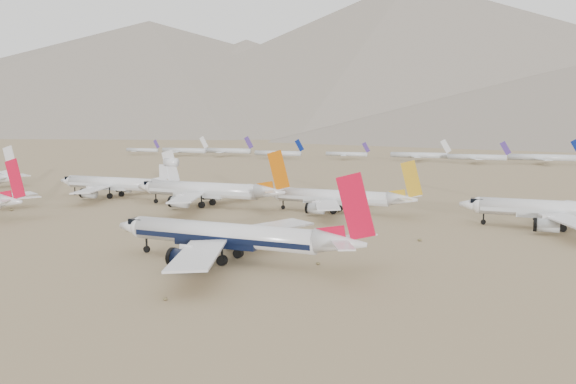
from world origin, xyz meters
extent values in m
plane|color=olive|center=(0.00, 0.00, 0.00)|extent=(7000.00, 7000.00, 0.00)
cylinder|color=silver|center=(6.44, -2.82, 5.22)|extent=(38.41, 4.54, 4.54)
cube|color=black|center=(6.44, -2.82, 4.65)|extent=(37.64, 4.61, 1.02)
sphere|color=silver|center=(-12.77, -2.82, 5.22)|extent=(4.54, 4.54, 4.54)
cube|color=black|center=(-13.45, -2.82, 6.47)|extent=(3.18, 2.95, 1.14)
cone|color=silver|center=(30.18, -2.82, 5.56)|extent=(9.60, 4.54, 4.54)
cube|color=silver|center=(9.41, -16.29, 4.43)|extent=(14.83, 23.38, 0.71)
cube|color=silver|center=(32.05, -7.24, 6.13)|extent=(6.10, 7.97, 0.27)
cylinder|color=black|center=(4.31, -12.26, 2.38)|extent=(5.33, 3.27, 3.27)
cube|color=silver|center=(9.41, 10.65, 4.43)|extent=(14.83, 23.38, 0.71)
cube|color=silver|center=(32.05, 1.59, 6.13)|extent=(6.10, 7.97, 0.27)
cylinder|color=black|center=(4.31, 6.62, 2.38)|extent=(5.33, 3.27, 3.27)
cube|color=red|center=(32.85, -2.82, 12.18)|extent=(7.28, 0.36, 11.99)
cylinder|color=black|center=(-11.63, -2.82, 0.68)|extent=(1.36, 0.57, 1.36)
cylinder|color=black|center=(8.04, -6.00, 0.95)|extent=(1.91, 1.14, 1.91)
cylinder|color=black|center=(8.04, 0.36, 0.95)|extent=(1.91, 1.14, 1.91)
cone|color=silver|center=(-70.93, 14.79, 5.31)|extent=(9.03, 4.33, 4.33)
cube|color=silver|center=(-69.18, 10.63, 5.85)|extent=(5.73, 7.50, 0.26)
cube|color=silver|center=(-69.18, 18.95, 5.85)|extent=(5.73, 7.50, 0.26)
cube|color=red|center=(-68.42, 14.79, 11.55)|extent=(6.84, 0.35, 11.28)
cylinder|color=silver|center=(66.89, 59.07, 5.11)|extent=(36.65, 4.44, 4.44)
cube|color=silver|center=(66.89, 59.07, 4.55)|extent=(35.91, 4.51, 1.00)
sphere|color=silver|center=(48.57, 59.07, 5.11)|extent=(4.44, 4.44, 4.44)
cube|color=black|center=(47.91, 59.07, 6.33)|extent=(3.11, 2.89, 1.11)
cube|color=silver|center=(69.72, 46.16, 4.33)|extent=(14.15, 22.30, 0.69)
cylinder|color=silver|center=(64.86, 50.01, 2.33)|extent=(5.09, 3.20, 3.20)
cube|color=silver|center=(69.72, 71.98, 4.33)|extent=(14.15, 22.30, 0.69)
cylinder|color=silver|center=(64.86, 68.13, 2.33)|extent=(5.09, 3.20, 3.20)
cylinder|color=black|center=(49.68, 59.07, 0.67)|extent=(1.33, 0.56, 1.33)
cylinder|color=black|center=(68.42, 55.96, 0.93)|extent=(1.87, 1.11, 1.87)
cylinder|color=black|center=(68.42, 62.18, 0.93)|extent=(1.87, 1.11, 1.87)
cylinder|color=silver|center=(6.30, 62.80, 4.78)|extent=(34.22, 4.16, 4.16)
cube|color=silver|center=(6.30, 62.80, 4.26)|extent=(33.54, 4.22, 0.94)
sphere|color=silver|center=(-10.81, 62.80, 4.78)|extent=(4.16, 4.16, 4.16)
cube|color=black|center=(-11.44, 62.80, 5.93)|extent=(2.91, 2.70, 1.04)
cone|color=silver|center=(27.45, 62.80, 5.09)|extent=(8.56, 4.16, 4.16)
cube|color=silver|center=(8.94, 50.74, 4.05)|extent=(13.22, 20.83, 0.64)
cube|color=silver|center=(29.11, 58.85, 5.61)|extent=(5.43, 7.10, 0.25)
cylinder|color=silver|center=(4.39, 54.33, 2.18)|extent=(4.75, 2.99, 2.99)
cube|color=silver|center=(8.94, 74.86, 4.05)|extent=(13.22, 20.83, 0.64)
cube|color=silver|center=(29.11, 66.75, 5.61)|extent=(5.43, 7.10, 0.25)
cylinder|color=silver|center=(4.39, 71.26, 2.18)|extent=(4.75, 2.99, 2.99)
cube|color=gold|center=(29.82, 62.80, 11.02)|extent=(6.49, 0.33, 10.69)
cylinder|color=black|center=(-9.78, 62.80, 0.62)|extent=(1.25, 0.52, 1.25)
cylinder|color=black|center=(7.72, 59.89, 0.87)|extent=(1.75, 1.04, 1.75)
cylinder|color=black|center=(7.72, 65.71, 0.87)|extent=(1.75, 1.04, 1.75)
cylinder|color=silver|center=(-36.05, 58.15, 5.49)|extent=(39.03, 4.77, 4.77)
cube|color=silver|center=(-36.05, 58.15, 4.89)|extent=(38.25, 4.84, 1.07)
sphere|color=silver|center=(-55.56, 58.15, 5.49)|extent=(4.77, 4.77, 4.77)
cube|color=black|center=(-56.28, 58.15, 6.80)|extent=(3.34, 3.10, 1.19)
cone|color=silver|center=(-11.93, 58.15, 5.84)|extent=(9.76, 4.77, 4.77)
cube|color=silver|center=(-33.04, 44.38, 4.65)|extent=(15.07, 23.75, 0.74)
cube|color=silver|center=(-10.03, 53.64, 6.44)|extent=(6.19, 8.10, 0.29)
cylinder|color=silver|center=(-38.22, 48.48, 2.50)|extent=(5.42, 3.43, 3.43)
cube|color=silver|center=(-33.04, 71.92, 4.65)|extent=(15.07, 23.75, 0.74)
cube|color=silver|center=(-10.03, 62.66, 6.44)|extent=(6.19, 8.10, 0.29)
cylinder|color=silver|center=(-38.22, 67.82, 2.50)|extent=(5.42, 3.43, 3.43)
cube|color=#C65A06|center=(-9.22, 58.15, 12.61)|extent=(7.40, 0.38, 12.19)
cylinder|color=black|center=(-54.37, 58.15, 0.72)|extent=(1.43, 0.60, 1.43)
cylinder|color=black|center=(-34.42, 54.81, 1.00)|extent=(2.00, 1.19, 2.00)
cylinder|color=black|center=(-34.42, 61.49, 1.00)|extent=(2.00, 1.19, 2.00)
cylinder|color=silver|center=(-78.36, 64.63, 5.15)|extent=(37.38, 4.48, 4.48)
cube|color=silver|center=(-78.36, 64.63, 4.59)|extent=(36.63, 4.54, 1.01)
sphere|color=silver|center=(-97.05, 64.63, 5.15)|extent=(4.48, 4.48, 4.48)
cube|color=black|center=(-97.72, 64.63, 6.38)|extent=(3.13, 2.91, 1.12)
cone|color=silver|center=(-55.25, 64.63, 5.48)|extent=(9.34, 4.48, 4.48)
cube|color=silver|center=(-75.47, 51.49, 4.36)|extent=(14.44, 22.75, 0.70)
cube|color=silver|center=(-53.44, 60.33, 6.04)|extent=(5.93, 7.76, 0.27)
cylinder|color=silver|center=(-80.43, 55.42, 2.35)|extent=(5.19, 3.22, 3.22)
cube|color=silver|center=(-75.47, 77.77, 4.36)|extent=(14.44, 22.75, 0.70)
cube|color=silver|center=(-53.44, 68.94, 6.04)|extent=(5.93, 7.76, 0.27)
cylinder|color=silver|center=(-80.43, 73.85, 2.35)|extent=(5.19, 3.22, 3.22)
cube|color=silver|center=(-52.66, 64.63, 11.94)|extent=(7.08, 0.36, 11.67)
cylinder|color=silver|center=(-52.40, 64.63, 13.38)|extent=(4.67, 2.90, 2.90)
cylinder|color=black|center=(-95.93, 64.63, 0.67)|extent=(1.34, 0.56, 1.34)
cylinder|color=black|center=(-76.80, 61.50, 0.94)|extent=(1.88, 1.12, 1.88)
cylinder|color=black|center=(-76.80, 67.76, 0.94)|extent=(1.88, 1.12, 1.88)
cone|color=silver|center=(-123.01, 57.75, 5.78)|extent=(9.60, 4.72, 4.72)
cube|color=silver|center=(-121.15, 53.31, 6.37)|extent=(6.10, 7.97, 0.28)
cube|color=silver|center=(-121.15, 62.19, 6.37)|extent=(6.10, 7.97, 0.28)
cube|color=silver|center=(-120.35, 57.75, 12.44)|extent=(7.28, 0.38, 11.99)
cylinder|color=silver|center=(-252.18, 306.33, 4.01)|extent=(32.53, 3.22, 3.22)
cube|color=#452C81|center=(-236.87, 306.33, 9.44)|extent=(6.48, 0.32, 8.16)
cube|color=silver|center=(-252.18, 297.91, 3.53)|extent=(8.57, 14.98, 0.32)
cube|color=silver|center=(-252.18, 314.75, 3.53)|extent=(8.57, 14.98, 0.32)
cylinder|color=silver|center=(-208.22, 305.45, 4.47)|extent=(41.86, 4.14, 4.14)
cube|color=silver|center=(-188.52, 305.45, 11.46)|extent=(8.34, 0.41, 10.50)
cube|color=silver|center=(-208.22, 294.62, 3.85)|extent=(11.03, 19.27, 0.41)
cube|color=silver|center=(-208.22, 316.28, 3.85)|extent=(11.03, 19.27, 0.41)
cylinder|color=silver|center=(-171.78, 315.24, 4.50)|extent=(42.52, 4.20, 4.20)
cube|color=#452C81|center=(-151.77, 315.24, 11.60)|extent=(8.47, 0.42, 10.66)
cube|color=silver|center=(-171.78, 304.24, 3.87)|extent=(11.20, 19.57, 0.42)
cube|color=silver|center=(-171.78, 326.25, 3.87)|extent=(11.20, 19.57, 0.42)
cylinder|color=silver|center=(-117.77, 297.61, 4.29)|extent=(38.24, 3.78, 3.78)
cube|color=navy|center=(-99.77, 297.61, 10.68)|extent=(7.62, 0.38, 9.59)
cube|color=silver|center=(-117.77, 287.72, 3.72)|extent=(10.08, 17.60, 0.38)
cube|color=silver|center=(-117.77, 307.51, 3.72)|extent=(10.08, 17.60, 0.38)
cylinder|color=silver|center=(-67.24, 312.34, 3.99)|extent=(32.23, 3.18, 3.18)
cube|color=#452C81|center=(-52.08, 312.34, 9.38)|extent=(6.42, 0.32, 8.08)
cube|color=silver|center=(-67.24, 304.00, 3.51)|extent=(8.49, 14.84, 0.32)
cube|color=silver|center=(-67.24, 320.69, 3.51)|extent=(8.49, 14.84, 0.32)
cylinder|color=silver|center=(-13.11, 311.97, 4.38)|extent=(40.08, 3.96, 3.96)
cube|color=silver|center=(5.75, 311.97, 11.08)|extent=(7.98, 0.40, 10.05)
cube|color=silver|center=(-13.11, 301.60, 3.79)|extent=(10.56, 18.45, 0.40)
cube|color=silver|center=(-13.11, 322.35, 3.79)|extent=(10.56, 18.45, 0.40)
cylinder|color=silver|center=(27.35, 304.49, 4.29)|extent=(38.23, 3.78, 3.78)
cube|color=#452C81|center=(45.34, 304.49, 10.68)|extent=(7.61, 0.38, 9.59)
cube|color=silver|center=(27.35, 294.59, 3.72)|extent=(10.07, 17.60, 0.38)
cube|color=silver|center=(27.35, 314.38, 3.72)|extent=(10.07, 17.60, 0.38)
cylinder|color=silver|center=(68.20, 313.16, 4.52)|extent=(42.97, 4.25, 4.25)
cube|color=silver|center=(68.20, 302.04, 3.89)|extent=(11.32, 19.78, 0.42)
cube|color=silver|center=(68.20, 324.29, 3.89)|extent=(11.32, 19.78, 0.42)
cone|color=slate|center=(-1300.00, 1720.00, 210.00)|extent=(3024.00, 3024.00, 420.00)
cone|color=slate|center=(-800.00, 1560.00, 150.00)|extent=(1800.00, 1800.00, 300.00)
cone|color=slate|center=(-300.00, 1690.00, 235.00)|extent=(2444.00, 2444.00, 470.00)
cone|color=slate|center=(-700.00, 1100.00, 47.50)|extent=(855.00, 855.00, 95.00)
ellipsoid|color=brown|center=(-85.20, 27.20, 0.34)|extent=(1.12, 1.12, 0.62)
ellipsoid|color=brown|center=(-30.40, 14.40, 0.29)|extent=(0.98, 0.98, 0.54)
ellipsoid|color=brown|center=(10.70, -27.70, 0.21)|extent=(0.70, 0.70, 0.39)
ellipsoid|color=brown|center=(24.40, 1.60, 0.25)|extent=(0.84, 0.84, 0.46)
ellipsoid|color=brown|center=(38.10, 30.90, 0.29)|extent=(0.98, 0.98, 0.54)
camera|label=1|loc=(59.96, -95.44, 26.23)|focal=35.00mm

